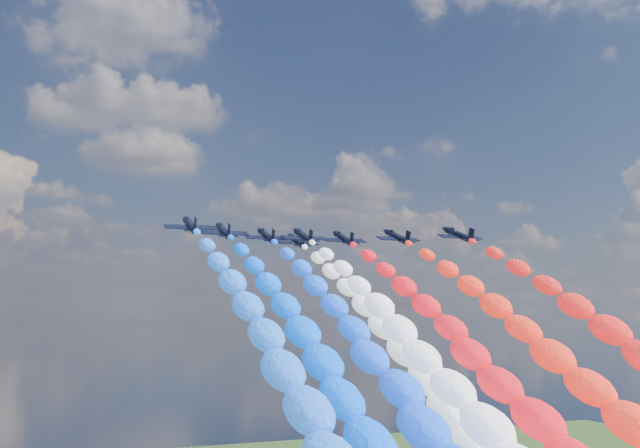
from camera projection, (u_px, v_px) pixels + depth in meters
name	position (u px, v px, depth m)	size (l,w,h in m)	color
jet_0	(190.00, 225.00, 137.10)	(8.98, 12.04, 2.65)	black
trail_0	(295.00, 417.00, 87.16)	(6.62, 99.85, 54.91)	blue
jet_1	(224.00, 231.00, 148.07)	(8.98, 12.04, 2.65)	black
trail_1	(333.00, 404.00, 98.13)	(6.62, 99.85, 54.91)	#044FF5
jet_2	(266.00, 236.00, 158.75)	(8.98, 12.04, 2.65)	black
trail_2	(385.00, 394.00, 108.81)	(6.62, 99.85, 54.91)	blue
jet_3	(303.00, 236.00, 159.52)	(8.98, 12.04, 2.65)	black
trail_3	(438.00, 394.00, 109.58)	(6.62, 99.85, 54.91)	white
jet_4	(297.00, 241.00, 171.88)	(8.98, 12.04, 2.65)	black
trail_4	(415.00, 385.00, 121.94)	(6.62, 99.85, 54.91)	white
jet_5	(344.00, 238.00, 165.40)	(8.98, 12.04, 2.65)	black
trail_5	(489.00, 389.00, 115.46)	(6.62, 99.85, 54.91)	red
jet_6	(397.00, 237.00, 161.90)	(8.98, 12.04, 2.65)	black
trail_6	(571.00, 392.00, 111.96)	(6.62, 99.85, 54.91)	red
jet_7	(459.00, 235.00, 156.85)	(8.98, 12.04, 2.65)	black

